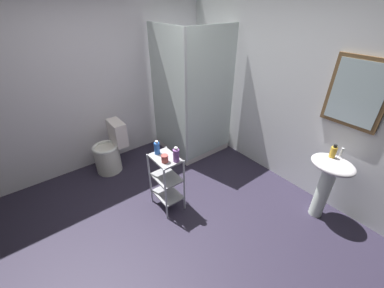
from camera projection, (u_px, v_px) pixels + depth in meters
The scene contains 12 objects.
ground_plane at pixel (171, 227), 2.83m from camera, with size 4.20×4.20×0.02m, color #292335.
wall_back at pixel (286, 91), 3.12m from camera, with size 4.20×0.14×2.50m.
wall_left at pixel (94, 83), 3.41m from camera, with size 0.10×4.20×2.50m, color silver.
shower_stall at pixel (191, 126), 4.00m from camera, with size 0.92×0.92×2.00m.
pedestal_sink at pixel (328, 177), 2.69m from camera, with size 0.46×0.37×0.81m.
sink_faucet at pixel (342, 152), 2.60m from camera, with size 0.03×0.03×0.10m, color silver.
toilet at pixel (110, 151), 3.60m from camera, with size 0.37×0.49×0.76m.
storage_cart at pixel (167, 178), 2.89m from camera, with size 0.38×0.28×0.74m.
hand_soap_bottle at pixel (333, 152), 2.58m from camera, with size 0.06×0.06×0.16m.
conditioner_bottle_purple at pixel (176, 155), 2.63m from camera, with size 0.07×0.07×0.18m.
shampoo_bottle_blue at pixel (157, 148), 2.76m from camera, with size 0.06×0.06×0.17m.
rinse_cup at pixel (165, 159), 2.63m from camera, with size 0.08×0.08×0.09m, color #B24742.
Camera 1 is at (1.65, -0.97, 2.30)m, focal length 22.58 mm.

